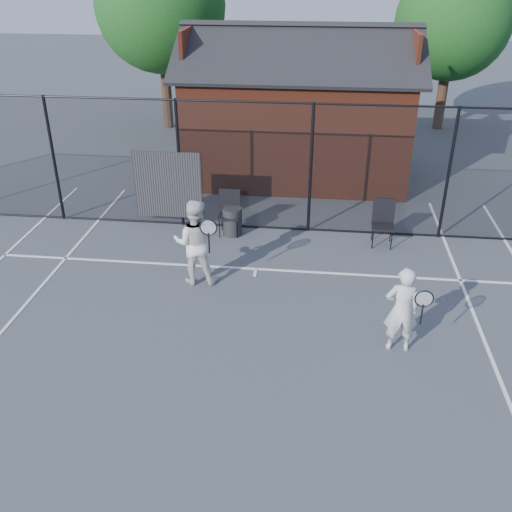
# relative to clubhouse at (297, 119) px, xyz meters

# --- Properties ---
(ground) EXTENTS (80.00, 80.00, 0.00)m
(ground) POSITION_rel_clubhouse_xyz_m (-0.50, -9.00, -1.61)
(ground) COLOR #494F54
(ground) RESTS_ON ground
(court_lines) EXTENTS (11.02, 18.00, 0.01)m
(court_lines) POSITION_rel_clubhouse_xyz_m (-0.50, -10.32, -1.60)
(court_lines) COLOR white
(court_lines) RESTS_ON ground
(fence) EXTENTS (22.04, 3.00, 3.00)m
(fence) POSITION_rel_clubhouse_xyz_m (-0.80, -4.00, -0.16)
(fence) COLOR black
(fence) RESTS_ON ground
(clubhouse) EXTENTS (6.50, 4.36, 4.19)m
(clubhouse) POSITION_rel_clubhouse_xyz_m (0.00, 0.00, 0.00)
(clubhouse) COLOR maroon
(clubhouse) RESTS_ON ground
(tree_left) EXTENTS (4.48, 4.48, 6.44)m
(tree_left) POSITION_rel_clubhouse_xyz_m (-5.00, 4.50, 2.58)
(tree_left) COLOR black
(tree_left) RESTS_ON ground
(tree_right) EXTENTS (3.97, 3.97, 5.70)m
(tree_right) POSITION_rel_clubhouse_xyz_m (5.00, 5.50, 2.10)
(tree_right) COLOR black
(tree_right) RESTS_ON ground
(player_front) EXTENTS (0.68, 0.51, 1.51)m
(player_front) POSITION_rel_clubhouse_xyz_m (2.11, -8.39, -0.85)
(player_front) COLOR silver
(player_front) RESTS_ON ground
(player_back) EXTENTS (0.96, 0.72, 1.73)m
(player_back) POSITION_rel_clubhouse_xyz_m (-1.61, -6.61, -0.74)
(player_back) COLOR white
(player_back) RESTS_ON ground
(chair_left) EXTENTS (0.50, 0.52, 1.01)m
(chair_left) POSITION_rel_clubhouse_xyz_m (-1.31, -4.40, -1.10)
(chair_left) COLOR black
(chair_left) RESTS_ON ground
(chair_right) EXTENTS (0.51, 0.52, 1.01)m
(chair_right) POSITION_rel_clubhouse_xyz_m (2.15, -4.57, -1.10)
(chair_right) COLOR black
(chair_right) RESTS_ON ground
(waste_bin) EXTENTS (0.53, 0.53, 0.65)m
(waste_bin) POSITION_rel_clubhouse_xyz_m (-1.23, -4.40, -1.28)
(waste_bin) COLOR black
(waste_bin) RESTS_ON ground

